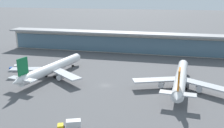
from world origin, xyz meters
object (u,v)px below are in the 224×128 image
(airliner_left_stand, at_px, (52,68))
(airliner_centre_stand, at_px, (181,78))
(service_truck_under_wing_yellow, at_px, (71,124))
(service_truck_by_tail_blue, at_px, (17,67))

(airliner_left_stand, bearing_deg, airliner_centre_stand, -0.89)
(service_truck_under_wing_yellow, bearing_deg, airliner_centre_stand, 52.34)
(service_truck_under_wing_yellow, height_order, service_truck_by_tail_blue, same)
(airliner_left_stand, relative_size, airliner_centre_stand, 0.99)
(airliner_centre_stand, relative_size, service_truck_under_wing_yellow, 7.31)
(airliner_left_stand, distance_m, service_truck_under_wing_yellow, 54.97)
(service_truck_under_wing_yellow, bearing_deg, airliner_left_stand, 122.68)
(airliner_left_stand, relative_size, service_truck_under_wing_yellow, 7.27)
(service_truck_by_tail_blue, bearing_deg, airliner_left_stand, -13.87)
(service_truck_under_wing_yellow, relative_size, service_truck_by_tail_blue, 1.01)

